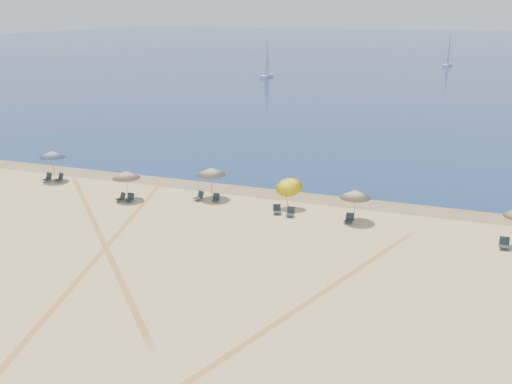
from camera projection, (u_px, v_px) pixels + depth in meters
ground at (97, 356)px, 24.34m from camera, size 160.00×160.00×0.00m
ocean at (432, 47)px, 225.88m from camera, size 500.00×500.00×0.00m
wet_sand at (273, 193)px, 45.84m from camera, size 500.00×500.00×0.00m
umbrella_0 at (52, 154)px, 48.65m from camera, size 2.15×2.17×2.65m
umbrella_1 at (126, 175)px, 43.85m from camera, size 2.15×2.15×2.31m
umbrella_2 at (211, 171)px, 44.07m from camera, size 2.31×2.31×2.50m
umbrella_3 at (289, 185)px, 41.86m from camera, size 1.96×2.02×2.55m
umbrella_4 at (355, 194)px, 39.33m from camera, size 2.18×2.18×2.29m
chair_0 at (48, 178)px, 48.92m from camera, size 0.71×0.80×0.73m
chair_1 at (59, 178)px, 48.78m from camera, size 0.84×0.90×0.74m
chair_2 at (121, 197)px, 43.90m from camera, size 0.74×0.79×0.65m
chair_3 at (130, 198)px, 43.66m from camera, size 0.60×0.70×0.69m
chair_4 at (199, 196)px, 44.06m from camera, size 0.80×0.86×0.71m
chair_5 at (216, 198)px, 43.75m from camera, size 0.64×0.71×0.63m
chair_6 at (277, 210)px, 41.15m from camera, size 0.77×0.82×0.67m
chair_7 at (291, 212)px, 40.64m from camera, size 0.61×0.70×0.68m
chair_8 at (349, 219)px, 39.42m from camera, size 0.58×0.67×0.67m
chair_9 at (504, 244)px, 35.15m from camera, size 0.61×0.71×0.72m
sailboat_0 at (267, 66)px, 123.21m from camera, size 1.44×5.32×7.88m
sailboat_1 at (448, 57)px, 147.09m from camera, size 2.26×5.36×7.76m
tire_tracks at (151, 263)px, 33.24m from camera, size 52.58×44.95×0.00m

